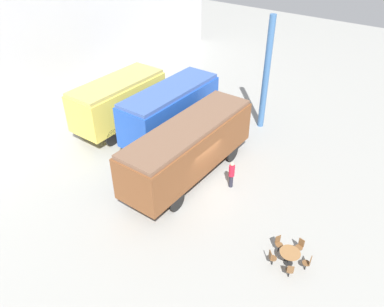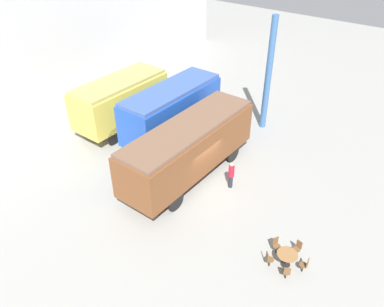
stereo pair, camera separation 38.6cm
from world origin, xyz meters
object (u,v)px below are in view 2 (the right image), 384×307
at_px(streamlined_locomotive, 179,105).
at_px(cafe_chair_0, 287,272).
at_px(passenger_coach_vintage, 121,99).
at_px(cafe_table_near, 287,256).
at_px(visitor_person, 231,174).
at_px(passenger_coach_wooden, 189,146).

xyz_separation_m(streamlined_locomotive, cafe_chair_0, (-6.68, -11.48, -1.83)).
distance_m(passenger_coach_vintage, cafe_table_near, 15.91).
relative_size(streamlined_locomotive, visitor_person, 5.44).
xyz_separation_m(passenger_coach_vintage, cafe_chair_0, (-5.17, -15.56, -1.66)).
xyz_separation_m(passenger_coach_vintage, cafe_table_near, (-4.41, -15.20, -1.60)).
bearing_deg(visitor_person, passenger_coach_wooden, 101.56).
xyz_separation_m(passenger_coach_wooden, cafe_chair_0, (-3.43, -8.04, -1.61)).
height_order(cafe_table_near, visitor_person, visitor_person).
bearing_deg(cafe_chair_0, streamlined_locomotive, 34.47).
height_order(passenger_coach_wooden, visitor_person, passenger_coach_wooden).
relative_size(cafe_table_near, cafe_chair_0, 1.09).
bearing_deg(streamlined_locomotive, cafe_chair_0, -120.22).
xyz_separation_m(cafe_table_near, visitor_person, (3.20, 5.05, 0.36)).
distance_m(passenger_coach_vintage, cafe_chair_0, 16.48).
distance_m(streamlined_locomotive, cafe_chair_0, 13.41).
bearing_deg(cafe_table_near, visitor_person, 57.65).
bearing_deg(visitor_person, streamlined_locomotive, 65.84).
height_order(streamlined_locomotive, visitor_person, streamlined_locomotive).
bearing_deg(passenger_coach_wooden, streamlined_locomotive, 46.53).
height_order(cafe_table_near, cafe_chair_0, cafe_chair_0).
height_order(passenger_coach_vintage, cafe_chair_0, passenger_coach_vintage).
height_order(streamlined_locomotive, passenger_coach_wooden, streamlined_locomotive).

